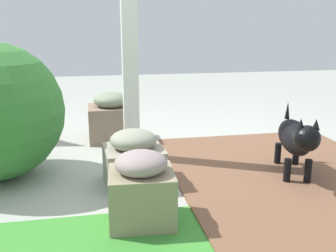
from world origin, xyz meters
The scene contains 8 objects.
ground_plane centered at (0.00, 0.00, 0.00)m, with size 12.00×12.00×0.00m, color #A3A79D.
brick_path centered at (-0.74, 0.69, 0.01)m, with size 1.80×2.40×0.02m, color brown.
porch_pillar centered at (0.42, -0.05, 1.02)m, with size 0.13×0.13×2.05m, color white.
stone_planter_nearest centered at (0.56, -0.66, 0.23)m, with size 0.47×0.42×0.50m.
stone_planter_mid centered at (0.47, 0.54, 0.20)m, with size 0.45×0.43×0.42m.
stone_planter_far centered at (0.49, 1.14, 0.21)m, with size 0.41×0.38×0.45m.
terracotta_pot_spiky centered at (1.29, -0.71, 0.30)m, with size 0.25×0.25×0.63m.
dog centered at (-0.77, 0.65, 0.32)m, with size 0.39×0.79×0.55m.
Camera 1 is at (0.75, 3.29, 1.16)m, focal length 41.78 mm.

